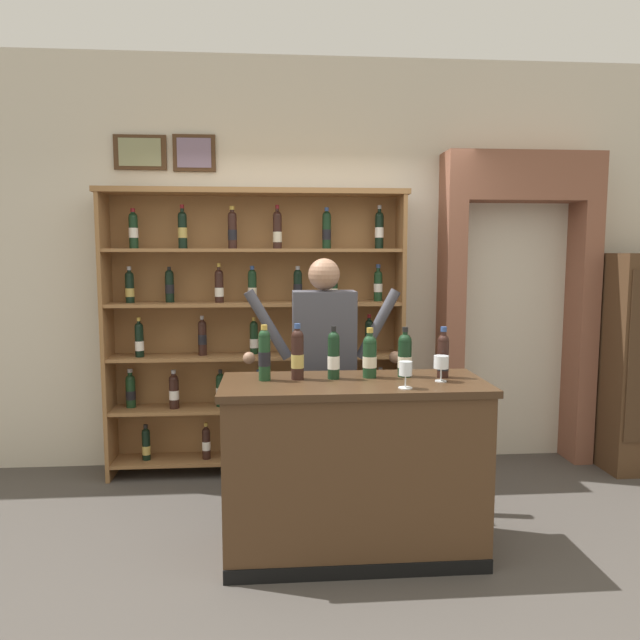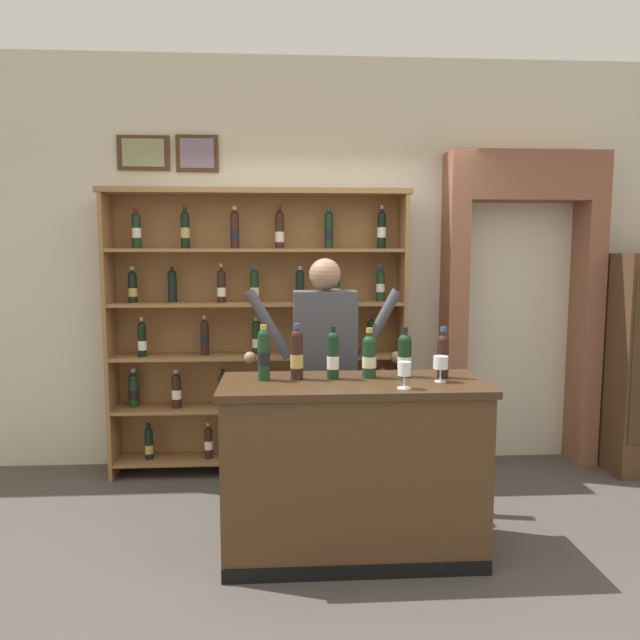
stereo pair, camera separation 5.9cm
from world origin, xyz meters
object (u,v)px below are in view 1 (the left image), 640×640
Objects in this scene: tasting_counter at (353,468)px; wine_glass_right at (406,370)px; wine_shelf at (256,325)px; tasting_bottle_super_tuscan at (405,355)px; tasting_bottle_grappa at (334,355)px; shopkeeper at (324,355)px; wine_glass_center at (441,363)px; tasting_bottle_prosecco at (264,353)px; tasting_bottle_brunello at (370,355)px; tasting_bottle_riserva at (297,354)px; tasting_bottle_vin_santo at (443,355)px.

wine_glass_right is (0.25, -0.20, 0.60)m from tasting_counter.
wine_shelf is at bearing 118.11° from wine_glass_right.
tasting_bottle_super_tuscan is (0.89, -1.25, -0.03)m from wine_shelf.
wine_shelf is 7.65× the size of tasting_bottle_grappa.
wine_glass_center is (0.60, -0.69, 0.07)m from shopkeeper.
tasting_counter is at bearing -7.10° from tasting_bottle_prosecco.
tasting_bottle_super_tuscan is 2.00× the size of wine_glass_right.
tasting_bottle_brunello is (0.60, 0.03, -0.02)m from tasting_bottle_prosecco.
tasting_bottle_prosecco is at bearing -86.44° from wine_shelf.
tasting_bottle_riserva reaches higher than tasting_counter.
tasting_bottle_vin_santo is (0.84, -0.01, -0.02)m from tasting_bottle_riserva.
wine_glass_center is 0.28m from wine_glass_right.
tasting_bottle_grappa is 2.08× the size of wine_glass_center.
wine_shelf is 1.43m from tasting_bottle_brunello.
tasting_bottle_vin_santo is 0.12m from wine_glass_center.
tasting_counter is 0.83m from tasting_bottle_prosecco.
wine_glass_right reaches higher than tasting_counter.
shopkeeper is 11.64× the size of wine_glass_right.
wine_glass_right is at bearing -101.75° from tasting_bottle_super_tuscan.
tasting_bottle_brunello is (0.21, 0.02, -0.01)m from tasting_bottle_grappa.
tasting_bottle_brunello is at bearing 5.25° from tasting_bottle_grappa.
shopkeeper is at bearing 111.27° from tasting_bottle_brunello.
tasting_bottle_prosecco is at bearing -176.15° from tasting_bottle_riserva.
tasting_bottle_prosecco is (-0.50, 0.06, 0.66)m from tasting_counter.
wine_shelf reaches higher than tasting_bottle_super_tuscan.
tasting_bottle_brunello is at bearing 160.15° from wine_glass_center.
tasting_bottle_prosecco is 1.09× the size of tasting_bottle_super_tuscan.
tasting_counter is 5.14× the size of tasting_bottle_brunello.
shopkeeper is 5.84× the size of tasting_bottle_brunello.
wine_glass_center is (1.06, -1.40, -0.05)m from wine_shelf.
shopkeeper reaches higher than tasting_bottle_vin_santo.
tasting_bottle_prosecco is 1.09× the size of tasting_bottle_brunello.
wine_shelf is at bearing 113.18° from tasting_counter.
tasting_bottle_prosecco reaches higher than tasting_bottle_brunello.
wine_glass_center is at bearing -5.26° from tasting_counter.
tasting_counter is 4.91× the size of tasting_bottle_grappa.
wine_shelf reaches higher than tasting_bottle_brunello.
tasting_bottle_prosecco is 1.02m from tasting_bottle_vin_santo.
tasting_counter is at bearing 141.70° from wine_glass_right.
tasting_bottle_super_tuscan is (0.42, -0.54, 0.09)m from shopkeeper.
tasting_bottle_super_tuscan reaches higher than wine_glass_center.
shopkeeper is at bearing 127.90° from tasting_bottle_super_tuscan.
wine_shelf is 7.99× the size of tasting_bottle_super_tuscan.
tasting_bottle_riserva is 2.19× the size of wine_glass_center.
tasting_bottle_grappa is 0.42m from tasting_bottle_super_tuscan.
tasting_counter is 10.19× the size of wine_glass_center.
tasting_bottle_prosecco is 0.99m from wine_glass_center.
wine_glass_right is (0.56, -0.27, -0.05)m from tasting_bottle_riserva.
wine_glass_right is (0.75, -0.26, -0.05)m from tasting_bottle_prosecco.
tasting_bottle_grappa is at bearing 1.64° from tasting_bottle_prosecco.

